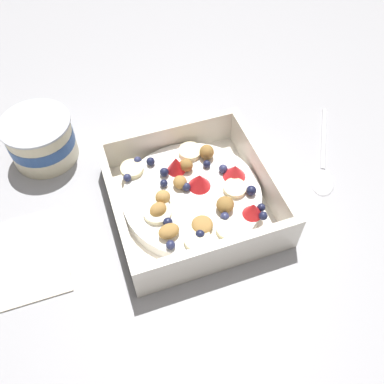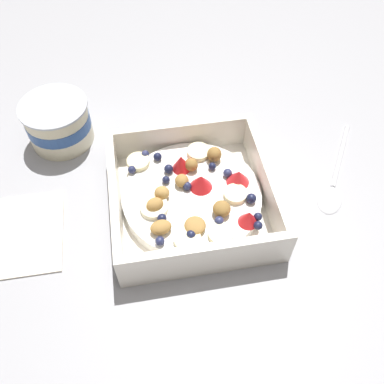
{
  "view_description": "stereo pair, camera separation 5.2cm",
  "coord_description": "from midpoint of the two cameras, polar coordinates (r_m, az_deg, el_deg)",
  "views": [
    {
      "loc": [
        -0.11,
        -0.3,
        0.44
      ],
      "look_at": [
        -0.01,
        -0.01,
        0.03
      ],
      "focal_mm": 38.78,
      "sensor_mm": 36.0,
      "label": 1
    },
    {
      "loc": [
        -0.06,
        -0.32,
        0.44
      ],
      "look_at": [
        -0.01,
        -0.01,
        0.03
      ],
      "focal_mm": 38.78,
      "sensor_mm": 36.0,
      "label": 2
    }
  ],
  "objects": [
    {
      "name": "ground_plane",
      "position": [
        0.55,
        -2.41,
        -1.23
      ],
      "size": [
        2.4,
        2.4,
        0.0
      ],
      "primitive_type": "plane",
      "color": "#9E9EA3"
    },
    {
      "name": "fruit_bowl",
      "position": [
        0.53,
        -2.71,
        -0.86
      ],
      "size": [
        0.2,
        0.2,
        0.06
      ],
      "color": "white",
      "rests_on": "ground"
    },
    {
      "name": "spoon",
      "position": [
        0.6,
        15.31,
        3.29
      ],
      "size": [
        0.11,
        0.16,
        0.01
      ],
      "color": "silver",
      "rests_on": "ground"
    },
    {
      "name": "yogurt_cup",
      "position": [
        0.62,
        -22.39,
        6.59
      ],
      "size": [
        0.1,
        0.1,
        0.07
      ],
      "color": "beige",
      "rests_on": "ground"
    },
    {
      "name": "folded_napkin",
      "position": [
        0.55,
        -25.76,
        -8.67
      ],
      "size": [
        0.12,
        0.12,
        0.01
      ],
      "primitive_type": "cube",
      "rotation": [
        0.0,
        0.0,
        -0.01
      ],
      "color": "silver",
      "rests_on": "ground"
    }
  ]
}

